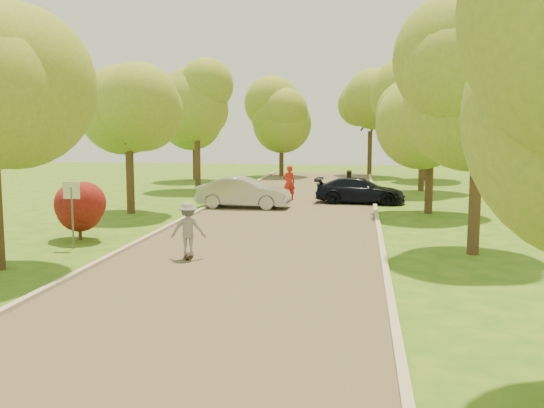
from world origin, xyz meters
The scene contains 21 objects.
ground centered at (0.00, 0.00, 0.00)m, with size 100.00×100.00×0.00m, color #2B5F16.
road centered at (0.00, 8.00, 0.01)m, with size 8.00×60.00×0.01m, color #4C4438.
curb_left centered at (-4.05, 8.00, 0.06)m, with size 0.18×60.00×0.12m, color #B2AD9E.
curb_right centered at (4.05, 8.00, 0.06)m, with size 0.18×60.00×0.12m, color #B2AD9E.
street_sign centered at (-5.80, 4.00, 1.56)m, with size 0.55×0.06×2.17m.
red_shrub centered at (-6.30, 5.50, 1.10)m, with size 1.70×1.70×1.95m.
tree_l_midb centered at (-6.81, 12.00, 4.59)m, with size 4.30×4.20×6.62m.
tree_l_far centered at (-6.39, 22.00, 5.47)m, with size 4.92×4.80×7.79m.
tree_r_mida centered at (7.02, 5.00, 5.54)m, with size 5.13×5.00×7.95m.
tree_r_midb centered at (6.60, 14.00, 4.88)m, with size 4.51×4.40×7.01m.
tree_r_far centered at (7.23, 24.00, 5.83)m, with size 5.33×5.20×8.34m.
tree_bg_a centered at (-8.78, 30.00, 5.31)m, with size 5.12×5.00×7.72m.
tree_bg_b centered at (8.22, 32.00, 5.54)m, with size 5.12×5.00×7.95m.
tree_bg_c centered at (-2.79, 34.00, 5.02)m, with size 4.92×4.80×7.33m.
tree_bg_d centered at (4.22, 36.00, 5.31)m, with size 5.12×5.00×7.72m.
silver_sedan centered at (-2.30, 14.66, 0.74)m, with size 1.57×4.51×1.49m, color #A7A6AB.
dark_sedan centered at (3.30, 17.26, 0.67)m, with size 1.87×4.59×1.33m, color black.
longboard centered at (-1.71, 3.11, 0.09)m, with size 0.35×0.84×0.10m.
skateboarder centered at (-1.71, 3.11, 0.90)m, with size 1.03×0.59×1.60m, color gray.
person_striped centered at (-0.49, 18.15, 0.93)m, with size 0.68×0.44×1.86m, color red.
person_olive centered at (2.66, 18.70, 0.81)m, with size 0.79×0.61×1.62m, color #353822.
Camera 1 is at (3.35, -14.06, 3.89)m, focal length 40.00 mm.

